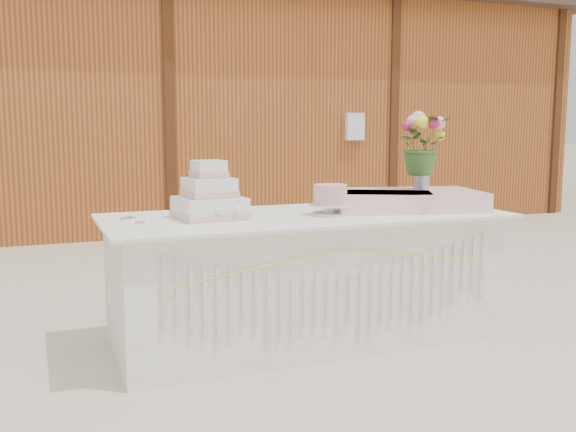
# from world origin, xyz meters

# --- Properties ---
(ground) EXTENTS (80.00, 80.00, 0.00)m
(ground) POSITION_xyz_m (0.00, 0.00, 0.00)
(ground) COLOR beige
(ground) RESTS_ON ground
(barn) EXTENTS (12.60, 4.60, 3.30)m
(barn) POSITION_xyz_m (-0.01, 5.99, 1.68)
(barn) COLOR #9F5321
(barn) RESTS_ON ground
(cake_table) EXTENTS (2.40, 1.00, 0.77)m
(cake_table) POSITION_xyz_m (0.00, -0.00, 0.39)
(cake_table) COLOR white
(cake_table) RESTS_ON ground
(wedding_cake) EXTENTS (0.40, 0.40, 0.33)m
(wedding_cake) POSITION_xyz_m (-0.59, 0.04, 0.88)
(wedding_cake) COLOR white
(wedding_cake) RESTS_ON cake_table
(pink_cake_stand) EXTENTS (0.25, 0.25, 0.18)m
(pink_cake_stand) POSITION_xyz_m (0.11, -0.09, 0.87)
(pink_cake_stand) COLOR silver
(pink_cake_stand) RESTS_ON cake_table
(satin_runner) EXTENTS (1.04, 0.75, 0.12)m
(satin_runner) POSITION_xyz_m (0.66, -0.02, 0.83)
(satin_runner) COLOR beige
(satin_runner) RESTS_ON cake_table
(flower_vase) EXTENTS (0.10, 0.10, 0.14)m
(flower_vase) POSITION_xyz_m (0.82, 0.03, 0.96)
(flower_vase) COLOR #B7B7BC
(flower_vase) RESTS_ON satin_runner
(bouquet) EXTENTS (0.36, 0.31, 0.38)m
(bouquet) POSITION_xyz_m (0.82, 0.03, 1.22)
(bouquet) COLOR #386227
(bouquet) RESTS_ON flower_vase
(loose_flowers) EXTENTS (0.21, 0.32, 0.02)m
(loose_flowers) POSITION_xyz_m (-1.03, 0.15, 0.78)
(loose_flowers) COLOR #CB7C93
(loose_flowers) RESTS_ON cake_table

